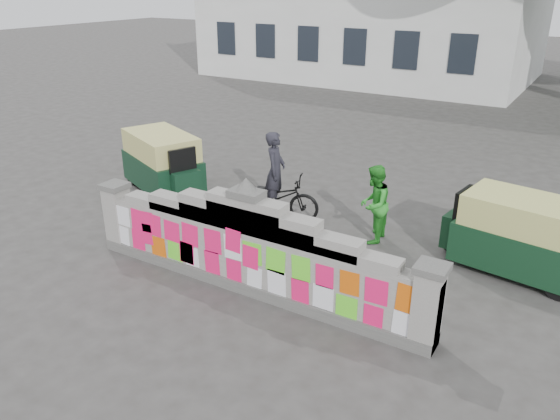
{
  "coord_description": "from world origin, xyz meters",
  "views": [
    {
      "loc": [
        4.62,
        -6.55,
        4.88
      ],
      "look_at": [
        0.01,
        1.0,
        1.1
      ],
      "focal_mm": 35.0,
      "sensor_mm": 36.0,
      "label": 1
    }
  ],
  "objects": [
    {
      "name": "ground",
      "position": [
        0.0,
        0.0,
        0.0
      ],
      "size": [
        100.0,
        100.0,
        0.0
      ],
      "primitive_type": "plane",
      "color": "#383533",
      "rests_on": "ground"
    },
    {
      "name": "parapet_wall",
      "position": [
        -0.0,
        -0.01,
        0.75
      ],
      "size": [
        6.48,
        0.44,
        2.01
      ],
      "color": "#4C4C49",
      "rests_on": "ground"
    },
    {
      "name": "cyclist_bike",
      "position": [
        -1.17,
        2.74,
        0.5
      ],
      "size": [
        2.02,
        1.21,
        1.0
      ],
      "primitive_type": "imported",
      "rotation": [
        0.0,
        0.0,
        1.87
      ],
      "color": "black",
      "rests_on": "ground"
    },
    {
      "name": "cyclist_rider",
      "position": [
        -1.17,
        2.74,
        0.85
      ],
      "size": [
        0.57,
        0.71,
        1.7
      ],
      "primitive_type": "imported",
      "rotation": [
        0.0,
        0.0,
        1.87
      ],
      "color": "#23222B",
      "rests_on": "ground"
    },
    {
      "name": "pedestrian",
      "position": [
        1.05,
        2.82,
        0.79
      ],
      "size": [
        0.67,
        0.82,
        1.58
      ],
      "primitive_type": "imported",
      "rotation": [
        0.0,
        0.0,
        -1.48
      ],
      "color": "green",
      "rests_on": "ground"
    },
    {
      "name": "rickshaw_left",
      "position": [
        -4.4,
        2.77,
        0.75
      ],
      "size": [
        2.68,
        1.99,
        1.44
      ],
      "rotation": [
        0.0,
        0.0,
        -0.4
      ],
      "color": "#10301D",
      "rests_on": "ground"
    },
    {
      "name": "rickshaw_right",
      "position": [
        3.71,
        3.0,
        0.73
      ],
      "size": [
        2.62,
        1.5,
        1.41
      ],
      "rotation": [
        0.0,
        0.0,
        2.99
      ],
      "color": "#11331C",
      "rests_on": "ground"
    }
  ]
}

